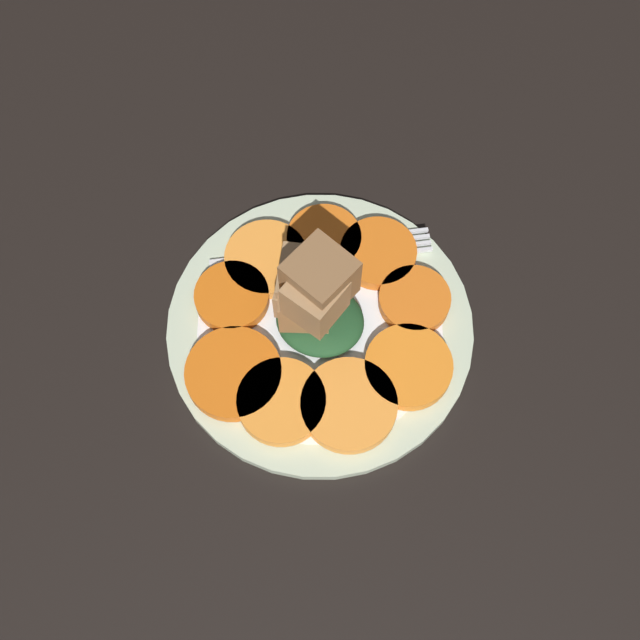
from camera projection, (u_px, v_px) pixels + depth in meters
table_slab at (320, 334)px, 71.14cm from camera, size 120.00×120.00×2.00cm
plate at (320, 327)px, 69.75cm from camera, size 26.59×26.59×1.05cm
carrot_slice_0 at (230, 301)px, 69.45cm from camera, size 6.51×6.51×1.24cm
carrot_slice_1 at (234, 373)px, 66.76cm from camera, size 8.10×8.10×1.24cm
carrot_slice_2 at (281, 402)px, 65.77cm from camera, size 7.36×7.36×1.24cm
carrot_slice_3 at (349, 405)px, 65.65cm from camera, size 8.00×8.00×1.24cm
carrot_slice_4 at (408, 367)px, 67.00cm from camera, size 7.40×7.40×1.24cm
carrot_slice_5 at (414, 300)px, 69.49cm from camera, size 6.24×6.24×1.24cm
carrot_slice_6 at (378, 253)px, 71.35cm from camera, size 6.85×6.85×1.24cm
carrot_slice_7 at (324, 239)px, 71.92cm from camera, size 6.71×6.71×1.24cm
carrot_slice_8 at (266, 259)px, 71.11cm from camera, size 7.39×7.39×1.24cm
center_pile at (313, 296)px, 64.98cm from camera, size 7.97×7.94×11.04cm
fork at (327, 252)px, 71.87cm from camera, size 18.81×10.02×0.40cm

